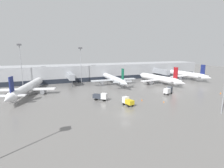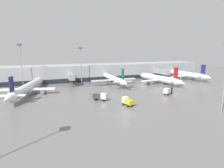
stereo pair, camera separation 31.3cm
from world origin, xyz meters
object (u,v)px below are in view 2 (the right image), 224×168
at_px(parked_jet_2, 187,75).
at_px(traffic_cone_2, 164,102).
at_px(service_truck_2, 100,96).
at_px(traffic_cone_3, 142,100).
at_px(parked_jet_1, 28,88).
at_px(apron_light_mast_2, 81,55).
at_px(parked_jet_4, 159,79).
at_px(traffic_cone_1, 221,93).
at_px(apron_light_mast_6, 20,54).
at_px(service_truck_1, 128,101).
at_px(service_truck_0, 168,90).
at_px(parked_jet_0, 114,79).

height_order(parked_jet_2, traffic_cone_2, parked_jet_2).
relative_size(service_truck_2, traffic_cone_3, 6.64).
bearing_deg(traffic_cone_3, service_truck_2, 156.42).
xyz_separation_m(parked_jet_1, traffic_cone_3, (37.87, -24.75, -2.22)).
xyz_separation_m(parked_jet_2, service_truck_2, (-62.08, -24.14, -1.54)).
height_order(parked_jet_2, apron_light_mast_2, apron_light_mast_2).
xyz_separation_m(parked_jet_4, traffic_cone_2, (-19.30, -29.63, -2.32)).
relative_size(traffic_cone_1, traffic_cone_3, 1.06).
bearing_deg(apron_light_mast_6, parked_jet_4, -13.38).
bearing_deg(parked_jet_2, traffic_cone_1, 154.37).
distance_m(parked_jet_4, service_truck_2, 43.27).
bearing_deg(parked_jet_2, traffic_cone_3, 118.94).
bearing_deg(traffic_cone_1, apron_light_mast_6, 149.98).
bearing_deg(parked_jet_2, service_truck_1, 117.95).
relative_size(service_truck_1, traffic_cone_2, 7.50).
relative_size(service_truck_2, apron_light_mast_6, 0.24).
bearing_deg(parked_jet_4, parked_jet_1, 83.14).
distance_m(parked_jet_2, service_truck_2, 66.63).
height_order(service_truck_0, service_truck_2, service_truck_0).
xyz_separation_m(parked_jet_0, traffic_cone_1, (33.43, -33.03, -2.74)).
height_order(traffic_cone_3, apron_light_mast_6, apron_light_mast_6).
bearing_deg(apron_light_mast_2, traffic_cone_2, -66.79).
distance_m(parked_jet_4, traffic_cone_2, 35.43).
xyz_separation_m(parked_jet_2, traffic_cone_1, (-13.91, -32.73, -2.65)).
relative_size(traffic_cone_2, apron_light_mast_6, 0.03).
height_order(service_truck_0, apron_light_mast_6, apron_light_mast_6).
relative_size(parked_jet_1, service_truck_0, 8.44).
bearing_deg(parked_jet_1, traffic_cone_3, -109.22).
relative_size(traffic_cone_1, traffic_cone_2, 1.33).
bearing_deg(traffic_cone_1, parked_jet_2, 66.97).
relative_size(parked_jet_2, parked_jet_4, 0.97).
xyz_separation_m(parked_jet_0, service_truck_1, (-8.36, -33.17, -1.67)).
xyz_separation_m(parked_jet_2, apron_light_mast_6, (-90.00, 11.25, 12.77)).
xyz_separation_m(parked_jet_2, service_truck_1, (-55.69, -32.88, -1.58)).
relative_size(service_truck_0, traffic_cone_3, 6.42).
bearing_deg(apron_light_mast_2, parked_jet_0, -34.78).
xyz_separation_m(parked_jet_1, traffic_cone_1, (72.74, -27.53, -2.20)).
bearing_deg(parked_jet_4, traffic_cone_1, -168.62).
bearing_deg(service_truck_2, parked_jet_1, -175.49).
xyz_separation_m(service_truck_0, apron_light_mast_6, (-55.71, 36.90, 14.16)).
bearing_deg(parked_jet_4, service_truck_1, 123.89).
height_order(parked_jet_4, service_truck_1, parked_jet_4).
height_order(parked_jet_0, parked_jet_4, parked_jet_4).
relative_size(parked_jet_1, service_truck_1, 9.10).
bearing_deg(parked_jet_0, parked_jet_2, -89.58).
bearing_deg(traffic_cone_3, service_truck_0, 16.53).
relative_size(parked_jet_0, service_truck_1, 7.59).
distance_m(parked_jet_0, apron_light_mast_2, 21.29).
bearing_deg(parked_jet_4, service_truck_0, 145.45).
xyz_separation_m(parked_jet_1, apron_light_mast_2, (24.70, 15.64, 12.24)).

